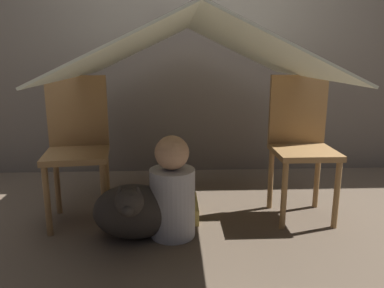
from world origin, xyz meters
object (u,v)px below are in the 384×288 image
at_px(chair_right, 301,140).
at_px(dog, 133,211).
at_px(chair_left, 78,143).
at_px(person_front, 172,192).

xyz_separation_m(chair_right, dog, (-1.06, -0.33, -0.33)).
distance_m(chair_left, person_front, 0.70).
bearing_deg(chair_right, dog, -162.45).
bearing_deg(chair_right, person_front, -161.04).
bearing_deg(dog, chair_right, 17.35).
bearing_deg(chair_right, chair_left, -179.77).
relative_size(chair_left, dog, 1.98).
height_order(chair_right, dog, chair_right).
bearing_deg(chair_left, chair_right, -6.97).
bearing_deg(person_front, dog, -168.10).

